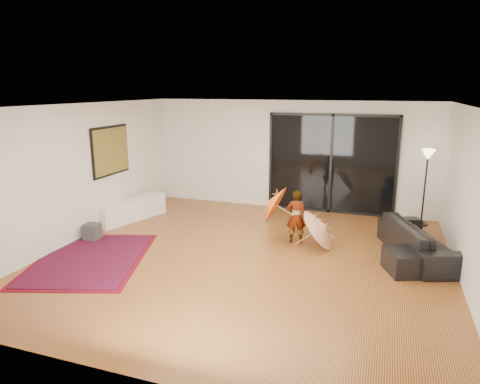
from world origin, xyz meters
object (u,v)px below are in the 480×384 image
at_px(sofa, 421,240).
at_px(ottoman, 408,262).
at_px(child, 296,217).
at_px(media_console, 131,210).

distance_m(sofa, ottoman, 0.85).
height_order(sofa, child, child).
distance_m(sofa, child, 2.30).
bearing_deg(ottoman, sofa, 73.68).
bearing_deg(child, media_console, -19.93).
distance_m(media_console, child, 3.93).
distance_m(media_console, sofa, 6.20).
bearing_deg(ottoman, media_console, 170.19).
height_order(media_console, sofa, sofa).
xyz_separation_m(ottoman, child, (-2.05, 0.80, 0.34)).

